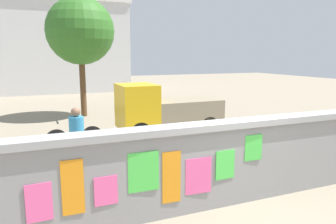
{
  "coord_description": "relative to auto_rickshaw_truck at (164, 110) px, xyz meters",
  "views": [
    {
      "loc": [
        -3.28,
        -4.89,
        2.81
      ],
      "look_at": [
        -0.26,
        2.51,
        1.38
      ],
      "focal_mm": 34.02,
      "sensor_mm": 36.0,
      "label": 1
    }
  ],
  "objects": [
    {
      "name": "ground",
      "position": [
        -0.74,
        2.69,
        -0.9
      ],
      "size": [
        60.0,
        60.0,
        0.0
      ],
      "primitive_type": "plane",
      "color": "gray"
    },
    {
      "name": "tree_roadside",
      "position": [
        -2.13,
        4.83,
        2.96
      ],
      "size": [
        3.02,
        3.02,
        5.39
      ],
      "color": "brown",
      "rests_on": "ground"
    },
    {
      "name": "person_walking",
      "position": [
        -3.26,
        -2.69,
        0.09
      ],
      "size": [
        0.42,
        0.42,
        1.62
      ],
      "color": "purple",
      "rests_on": "ground"
    },
    {
      "name": "auto_rickshaw_truck",
      "position": [
        0.0,
        0.0,
        0.0
      ],
      "size": [
        3.61,
        1.51,
        1.85
      ],
      "color": "black",
      "rests_on": "ground"
    },
    {
      "name": "building_background",
      "position": [
        -3.21,
        16.29,
        2.7
      ],
      "size": [
        12.12,
        4.98,
        7.16
      ],
      "color": "silver",
      "rests_on": "ground"
    },
    {
      "name": "poster_wall",
      "position": [
        -0.75,
        -5.31,
        -0.07
      ],
      "size": [
        8.15,
        0.42,
        1.61
      ],
      "color": "gray",
      "rests_on": "ground"
    },
    {
      "name": "bicycle_far",
      "position": [
        0.76,
        -3.58,
        -0.54
      ],
      "size": [
        1.68,
        0.52,
        0.95
      ],
      "color": "black",
      "rests_on": "ground"
    },
    {
      "name": "motorcycle",
      "position": [
        -1.32,
        -3.5,
        -0.44
      ],
      "size": [
        1.9,
        0.56,
        0.87
      ],
      "color": "black",
      "rests_on": "ground"
    },
    {
      "name": "bicycle_near",
      "position": [
        -3.11,
        -0.52,
        -0.54
      ],
      "size": [
        1.71,
        0.44,
        0.95
      ],
      "color": "black",
      "rests_on": "ground"
    }
  ]
}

